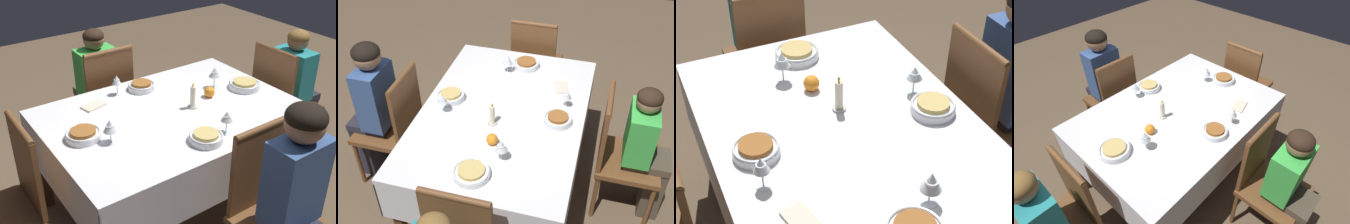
# 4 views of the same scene
# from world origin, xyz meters

# --- Properties ---
(dining_table) EXTENTS (1.60, 1.11, 0.75)m
(dining_table) POSITION_xyz_m (0.00, 0.00, 0.66)
(dining_table) COLOR silver
(dining_table) RESTS_ON ground_plane
(chair_north) EXTENTS (0.43, 0.43, 0.97)m
(chair_north) POSITION_xyz_m (-0.07, 0.82, 0.52)
(chair_north) COLOR brown
(chair_north) RESTS_ON ground_plane
(chair_west) EXTENTS (0.43, 0.43, 0.97)m
(chair_west) POSITION_xyz_m (-1.06, -0.01, 0.52)
(chair_west) COLOR brown
(chair_west) RESTS_ON ground_plane
(person_child_teal) EXTENTS (0.33, 0.30, 1.06)m
(person_child_teal) POSITION_xyz_m (-1.23, -0.01, 0.58)
(person_child_teal) COLOR #282833
(person_child_teal) RESTS_ON ground_plane
(bowl_north) EXTENTS (0.20, 0.20, 0.06)m
(bowl_north) POSITION_xyz_m (0.05, 0.40, 0.78)
(bowl_north) COLOR silver
(bowl_north) RESTS_ON dining_table
(wine_glass_north) EXTENTS (0.07, 0.07, 0.14)m
(wine_glass_north) POSITION_xyz_m (-0.11, 0.39, 0.85)
(wine_glass_north) COLOR white
(wine_glass_north) RESTS_ON dining_table
(bowl_south) EXTENTS (0.19, 0.19, 0.06)m
(bowl_south) POSITION_xyz_m (-0.01, -0.38, 0.78)
(bowl_south) COLOR silver
(bowl_south) RESTS_ON dining_table
(wine_glass_south) EXTENTS (0.06, 0.06, 0.14)m
(wine_glass_south) POSITION_xyz_m (0.17, -0.41, 0.85)
(wine_glass_south) COLOR white
(wine_glass_south) RESTS_ON dining_table
(bowl_west) EXTENTS (0.22, 0.22, 0.06)m
(bowl_west) POSITION_xyz_m (-0.61, 0.01, 0.78)
(bowl_west) COLOR silver
(bowl_west) RESTS_ON dining_table
(wine_glass_west) EXTENTS (0.08, 0.08, 0.15)m
(wine_glass_west) POSITION_xyz_m (-0.45, -0.12, 0.86)
(wine_glass_west) COLOR white
(wine_glass_west) RESTS_ON dining_table
(wine_glass_east) EXTENTS (0.08, 0.08, 0.15)m
(wine_glass_east) POSITION_xyz_m (0.49, 0.10, 0.85)
(wine_glass_east) COLOR white
(wine_glass_east) RESTS_ON dining_table
(candle_centerpiece) EXTENTS (0.06, 0.06, 0.17)m
(candle_centerpiece) POSITION_xyz_m (-0.14, 0.03, 0.81)
(candle_centerpiece) COLOR beige
(candle_centerpiece) RESTS_ON dining_table
(orange_fruit) EXTENTS (0.07, 0.07, 0.07)m
(orange_fruit) POSITION_xyz_m (-0.32, -0.02, 0.79)
(orange_fruit) COLOR orange
(orange_fruit) RESTS_ON dining_table
(napkin_red_folded) EXTENTS (0.16, 0.12, 0.01)m
(napkin_red_folded) POSITION_xyz_m (0.38, -0.34, 0.76)
(napkin_red_folded) COLOR beige
(napkin_red_folded) RESTS_ON dining_table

